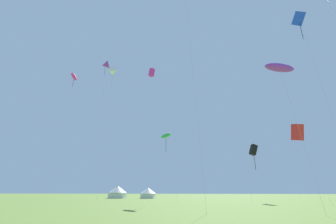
% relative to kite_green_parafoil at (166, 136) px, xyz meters
% --- Properties ---
extents(kite_green_parafoil, '(3.37, 2.82, 11.04)m').
position_rel_kite_green_parafoil_xyz_m(kite_green_parafoil, '(0.00, 0.00, 0.00)').
color(kite_green_parafoil, green).
rests_on(kite_green_parafoil, ground).
extents(kite_white_delta, '(3.49, 4.38, 36.77)m').
position_rel_kite_green_parafoil_xyz_m(kite_white_delta, '(-19.51, 19.11, 24.55)').
color(kite_white_delta, white).
rests_on(kite_white_delta, ground).
extents(kite_red_box, '(2.64, 3.32, 11.91)m').
position_rel_kite_green_parafoil_xyz_m(kite_red_box, '(20.70, 1.22, 0.01)').
color(kite_red_box, red).
rests_on(kite_red_box, ground).
extents(kite_blue_diamond, '(1.81, 2.40, 25.72)m').
position_rel_kite_green_parafoil_xyz_m(kite_blue_diamond, '(20.18, -8.12, 13.53)').
color(kite_blue_diamond, blue).
rests_on(kite_blue_diamond, ground).
extents(kite_purple_parafoil, '(3.58, 2.68, 14.14)m').
position_rel_kite_green_parafoil_xyz_m(kite_purple_parafoil, '(14.31, -14.31, 3.11)').
color(kite_purple_parafoil, purple).
rests_on(kite_purple_parafoil, ground).
extents(kite_magenta_parafoil, '(3.61, 4.27, 32.65)m').
position_rel_kite_green_parafoil_xyz_m(kite_magenta_parafoil, '(-28.63, 14.46, 21.33)').
color(kite_magenta_parafoil, '#E02DA3').
rests_on(kite_magenta_parafoil, ground).
extents(kite_magenta_box, '(1.98, 1.79, 36.64)m').
position_rel_kite_green_parafoil_xyz_m(kite_magenta_box, '(-8.36, 21.85, 24.79)').
color(kite_magenta_box, '#E02DA3').
rests_on(kite_magenta_box, ground).
extents(kite_purple_delta, '(2.80, 2.41, 25.92)m').
position_rel_kite_green_parafoil_xyz_m(kite_purple_delta, '(-11.97, -0.38, 14.46)').
color(kite_purple_delta, purple).
rests_on(kite_purple_delta, ground).
extents(kite_black_box, '(2.93, 3.04, 10.98)m').
position_rel_kite_green_parafoil_xyz_m(kite_black_box, '(15.94, 12.29, -0.72)').
color(kite_black_box, black).
rests_on(kite_black_box, ground).
extents(festival_tent_left, '(4.97, 4.97, 3.23)m').
position_rel_kite_green_parafoil_xyz_m(festival_tent_left, '(-18.86, 27.92, -8.74)').
color(festival_tent_left, white).
rests_on(festival_tent_left, ground).
extents(festival_tent_right, '(4.25, 4.25, 2.76)m').
position_rel_kite_green_parafoil_xyz_m(festival_tent_right, '(-10.03, 27.92, -8.99)').
color(festival_tent_right, white).
rests_on(festival_tent_right, ground).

